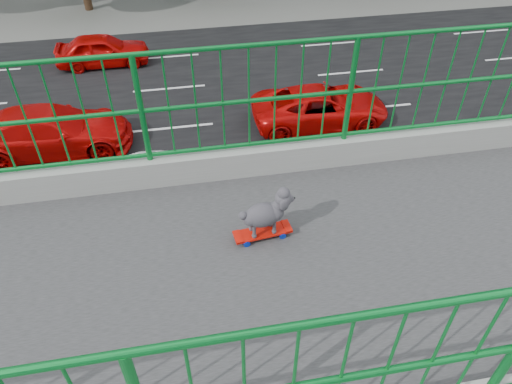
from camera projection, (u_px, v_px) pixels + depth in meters
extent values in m
cube|color=black|center=(173.00, 128.00, 18.17)|extent=(18.00, 90.00, 0.02)
cube|color=#2D2D2F|center=(162.00, 309.00, 4.11)|extent=(3.00, 24.00, 0.50)
cube|color=gray|center=(152.00, 171.00, 4.88)|extent=(0.20, 24.00, 0.30)
cylinder|color=#0D772B|center=(131.00, 55.00, 4.06)|extent=(0.04, 24.00, 0.04)
cylinder|color=#0D772B|center=(141.00, 111.00, 4.42)|extent=(0.04, 24.00, 0.04)
cylinder|color=#0D772B|center=(141.00, 111.00, 4.42)|extent=(0.06, 0.06, 1.10)
cylinder|color=#0D772B|center=(123.00, 354.00, 1.99)|extent=(0.04, 24.00, 0.04)
cube|color=red|center=(263.00, 232.00, 4.36)|extent=(0.21, 0.54, 0.02)
cube|color=#99999E|center=(245.00, 237.00, 4.34)|extent=(0.10, 0.05, 0.02)
cylinder|color=#0723A9|center=(243.00, 233.00, 4.39)|extent=(0.04, 0.06, 0.06)
sphere|color=yellow|center=(243.00, 233.00, 4.39)|extent=(0.03, 0.03, 0.03)
cylinder|color=#0723A9|center=(247.00, 244.00, 4.30)|extent=(0.04, 0.06, 0.06)
sphere|color=yellow|center=(247.00, 244.00, 4.30)|extent=(0.03, 0.03, 0.03)
cube|color=#99999E|center=(280.00, 230.00, 4.41)|extent=(0.10, 0.05, 0.02)
cylinder|color=#0723A9|center=(278.00, 225.00, 4.47)|extent=(0.04, 0.06, 0.06)
sphere|color=yellow|center=(278.00, 225.00, 4.47)|extent=(0.03, 0.03, 0.03)
cylinder|color=#0723A9|center=(283.00, 236.00, 4.37)|extent=(0.04, 0.06, 0.06)
sphere|color=yellow|center=(283.00, 236.00, 4.37)|extent=(0.03, 0.03, 0.03)
ellipsoid|color=#2A282D|center=(263.00, 215.00, 4.22)|extent=(0.25, 0.35, 0.22)
sphere|color=#2A282D|center=(283.00, 199.00, 4.17)|extent=(0.15, 0.15, 0.15)
sphere|color=black|center=(294.00, 198.00, 4.20)|extent=(0.03, 0.03, 0.03)
sphere|color=#2A282D|center=(243.00, 216.00, 4.15)|extent=(0.07, 0.07, 0.07)
cylinder|color=#2A282D|center=(271.00, 220.00, 4.37)|extent=(0.03, 0.03, 0.14)
cylinder|color=#2A282D|center=(274.00, 227.00, 4.30)|extent=(0.03, 0.03, 0.14)
cylinder|color=#2A282D|center=(251.00, 224.00, 4.32)|extent=(0.03, 0.03, 0.14)
cylinder|color=#2A282D|center=(254.00, 232.00, 4.26)|extent=(0.03, 0.03, 0.14)
imported|color=red|center=(96.00, 265.00, 12.21)|extent=(1.80, 4.48, 1.53)
imported|color=silver|center=(139.00, 183.00, 14.78)|extent=(1.39, 4.00, 1.32)
imported|color=red|center=(320.00, 107.00, 18.00)|extent=(2.34, 5.07, 1.41)
imported|color=red|center=(102.00, 50.00, 21.62)|extent=(1.63, 4.06, 1.38)
imported|color=red|center=(375.00, 229.00, 13.26)|extent=(1.45, 4.16, 1.37)
imported|color=red|center=(50.00, 131.00, 16.65)|extent=(2.22, 5.46, 1.58)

